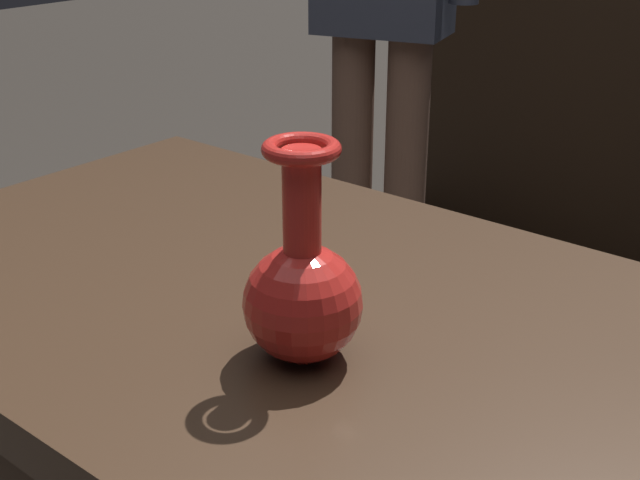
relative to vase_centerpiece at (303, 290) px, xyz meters
name	(u,v)px	position (x,y,z in m)	size (l,w,h in m)	color
vase_centerpiece	(303,290)	(0.00, 0.00, 0.00)	(0.11, 0.11, 0.21)	red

